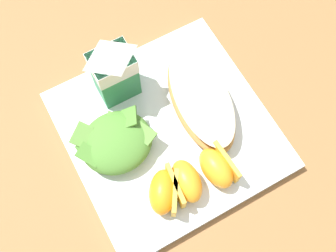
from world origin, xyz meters
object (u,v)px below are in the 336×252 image
Objects in this scene: cheesy_pizza_bread at (201,99)px; metal_fork at (154,249)px; orange_wedge_rear at (217,167)px; green_salad_pile at (116,142)px; milk_carton at (113,70)px; white_plate at (168,130)px; orange_wedge_front at (164,192)px; orange_wedge_middle at (185,182)px.

cheesy_pizza_bread reaches higher than metal_fork.
orange_wedge_rear reaches higher than metal_fork.
green_salad_pile is at bearing 81.94° from metal_fork.
milk_carton is 0.25m from metal_fork.
cheesy_pizza_bread reaches higher than white_plate.
white_plate reaches higher than metal_fork.
cheesy_pizza_bread is (0.06, 0.01, 0.03)m from white_plate.
metal_fork is (-0.12, -0.05, -0.03)m from orange_wedge_rear.
orange_wedge_rear is at bearing 21.78° from metal_fork.
orange_wedge_front is (-0.11, -0.09, 0.00)m from cheesy_pizza_bread.
milk_carton is 0.19m from orange_wedge_rear.
white_plate is 4.49× the size of orange_wedge_rear.
orange_wedge_middle is (-0.02, -0.08, 0.03)m from white_plate.
cheesy_pizza_bread is 0.13m from green_salad_pile.
orange_wedge_middle and orange_wedge_rear have the same top height.
orange_wedge_front is at bearing 177.54° from orange_wedge_middle.
cheesy_pizza_bread is 2.89× the size of orange_wedge_rear.
orange_wedge_rear reaches higher than cheesy_pizza_bread.
orange_wedge_front is at bearing 50.38° from metal_fork.
orange_wedge_rear is at bearing -43.63° from green_salad_pile.
cheesy_pizza_bread is at bearing 43.38° from metal_fork.
cheesy_pizza_bread is 0.14m from orange_wedge_front.
green_salad_pile is (-0.13, -0.00, 0.00)m from cheesy_pizza_bread.
white_plate is 1.75× the size of metal_fork.
cheesy_pizza_bread is 0.10m from orange_wedge_rear.
orange_wedge_middle is at bearing 34.87° from metal_fork.
orange_wedge_rear is (-0.03, -0.10, 0.00)m from cheesy_pizza_bread.
milk_carton reaches higher than orange_wedge_rear.
white_plate is 0.10m from orange_wedge_rear.
metal_fork is at bearing -105.16° from milk_carton.
white_plate is at bearing 107.15° from orange_wedge_rear.
white_plate is at bearing -170.08° from cheesy_pizza_bread.
white_plate is 0.12m from milk_carton.
metal_fork is (-0.04, -0.05, -0.03)m from orange_wedge_front.
orange_wedge_rear is 0.39× the size of metal_fork.
orange_wedge_rear is (0.10, -0.10, -0.00)m from green_salad_pile.
green_salad_pile is at bearing 172.32° from white_plate.
white_plate is 0.09m from orange_wedge_middle.
green_salad_pile is at bearing -116.82° from milk_carton.
milk_carton is 0.69× the size of metal_fork.
cheesy_pizza_bread is 0.12m from orange_wedge_middle.
cheesy_pizza_bread is at bearing 0.09° from green_salad_pile.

